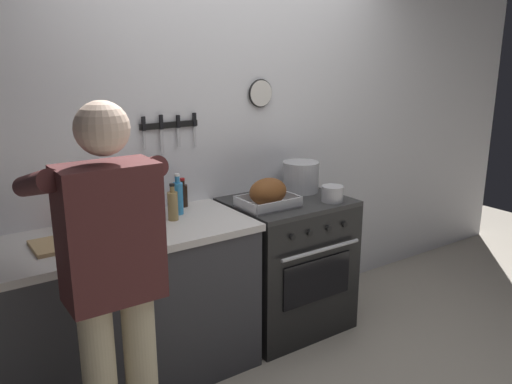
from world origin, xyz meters
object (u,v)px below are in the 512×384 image
Objects in this scene: bottle_hot_sauce at (64,217)px; stove at (287,264)px; bottle_dish_soap at (178,197)px; stock_pot at (301,177)px; cutting_board at (70,242)px; bottle_soy_sauce at (183,195)px; roasting_pan at (268,194)px; bottle_vinegar at (173,205)px; bottle_cooking_oil at (105,208)px; bottle_wine_red at (157,193)px; saucepan at (332,194)px; person_cook at (112,275)px.

stove is at bearing -8.90° from bottle_hot_sauce.
stock_pot is at bearing -0.54° from bottle_dish_soap.
cutting_board is 1.99× the size of bottle_soy_sauce.
stock_pot is (0.40, 0.17, 0.02)m from roasting_pan.
bottle_soy_sauce is (0.17, 0.21, -0.01)m from bottle_vinegar.
cutting_board is 1.68× the size of bottle_vinegar.
cutting_board is 0.61m from bottle_vinegar.
bottle_cooking_oil reaches higher than roasting_pan.
stock_pot is 1.16× the size of bottle_vinegar.
bottle_dish_soap is (0.08, 0.09, 0.01)m from bottle_vinegar.
bottle_wine_red is at bearing 176.01° from stock_pot.
bottle_cooking_oil reaches higher than bottle_soy_sauce.
bottle_dish_soap is at bearing -127.32° from bottle_soy_sauce.
bottle_cooking_oil is 1.33× the size of bottle_hot_sauce.
cutting_board is 1.47× the size of bottle_dish_soap.
bottle_wine_red reaches higher than bottle_vinegar.
bottle_soy_sauce is 0.16m from bottle_dish_soap.
cutting_board is at bearing -144.35° from bottle_cooking_oil.
saucepan reaches higher than cutting_board.
bottle_hot_sauce is at bearing -177.24° from bottle_soy_sauce.
stock_pot is 1.38× the size of bottle_hot_sauce.
saucepan is at bearing -18.68° from bottle_dish_soap.
bottle_vinegar is at bearing -18.49° from bottle_cooking_oil.
bottle_wine_red reaches higher than roasting_pan.
cutting_board is 0.81m from bottle_soy_sauce.
saucepan is at bearing -27.48° from bottle_soy_sauce.
cutting_board is at bearing -175.11° from stock_pot.
roasting_pan is 1.47× the size of bottle_cooking_oil.
person_cook is at bearing -155.89° from stove.
bottle_vinegar is 0.89× the size of bottle_cooking_oil.
bottle_cooking_oil is at bearing 35.65° from cutting_board.
stove is 0.86m from bottle_soy_sauce.
bottle_vinegar reaches higher than cutting_board.
bottle_vinegar is 0.37m from bottle_cooking_oil.
saucepan is (0.41, -0.13, -0.03)m from roasting_pan.
bottle_hot_sauce is at bearing 162.77° from bottle_vinegar.
stock_pot is 1.61m from cutting_board.
bottle_soy_sauce is at bearing 16.48° from bottle_wine_red.
saucepan is 0.46× the size of bottle_wine_red.
bottle_vinegar is at bearing -131.03° from bottle_dish_soap.
person_cook is 0.82m from bottle_cooking_oil.
bottle_wine_red reaches higher than bottle_cooking_oil.
stock_pot is (0.20, 0.12, 0.55)m from stove.
roasting_pan is 0.97m from bottle_cooking_oil.
roasting_pan reaches higher than bottle_hot_sauce.
bottle_soy_sauce is at bearing 2.76° from bottle_hot_sauce.
bottle_vinegar is 0.69× the size of bottle_wine_red.
person_cook is at bearing -164.98° from saucepan.
stock_pot is at bearing -8.92° from bottle_soy_sauce.
person_cook is 0.89m from bottle_vinegar.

